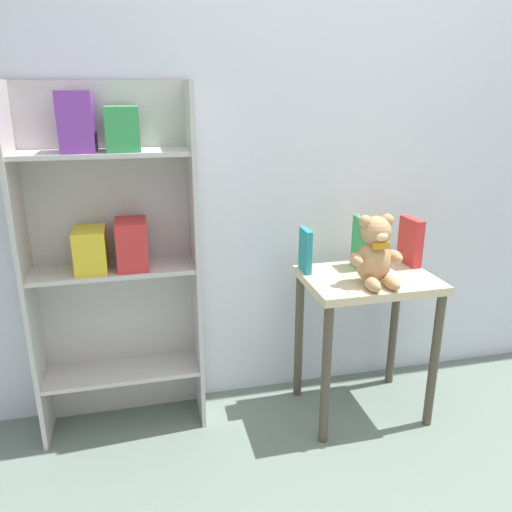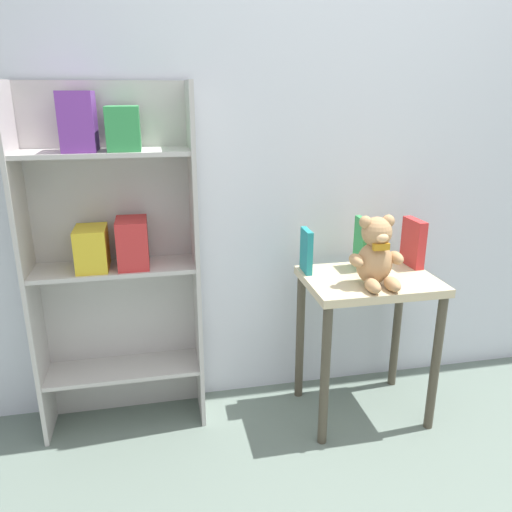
# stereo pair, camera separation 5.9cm
# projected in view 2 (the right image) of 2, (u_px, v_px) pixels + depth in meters

# --- Properties ---
(wall_back) EXTENTS (4.80, 0.06, 2.50)m
(wall_back) POSITION_uv_depth(u_px,v_px,m) (335.00, 136.00, 2.28)
(wall_back) COLOR silver
(wall_back) RESTS_ON ground_plane
(bookshelf_side) EXTENTS (0.69, 0.24, 1.49)m
(bookshelf_side) POSITION_uv_depth(u_px,v_px,m) (113.00, 243.00, 2.08)
(bookshelf_side) COLOR #BCB7B2
(bookshelf_side) RESTS_ON ground_plane
(display_table) EXTENTS (0.56, 0.42, 0.68)m
(display_table) POSITION_uv_depth(u_px,v_px,m) (368.00, 304.00, 2.21)
(display_table) COLOR beige
(display_table) RESTS_ON ground_plane
(teddy_bear) EXTENTS (0.22, 0.21, 0.29)m
(teddy_bear) POSITION_uv_depth(u_px,v_px,m) (376.00, 254.00, 2.04)
(teddy_bear) COLOR tan
(teddy_bear) RESTS_ON display_table
(book_standing_teal) EXTENTS (0.03, 0.12, 0.19)m
(book_standing_teal) POSITION_uv_depth(u_px,v_px,m) (306.00, 251.00, 2.21)
(book_standing_teal) COLOR teal
(book_standing_teal) RESTS_ON display_table
(book_standing_green) EXTENTS (0.03, 0.11, 0.23)m
(book_standing_green) POSITION_uv_depth(u_px,v_px,m) (361.00, 243.00, 2.24)
(book_standing_green) COLOR #33934C
(book_standing_green) RESTS_ON display_table
(book_standing_red) EXTENTS (0.05, 0.15, 0.22)m
(book_standing_red) POSITION_uv_depth(u_px,v_px,m) (413.00, 243.00, 2.28)
(book_standing_red) COLOR red
(book_standing_red) RESTS_ON display_table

